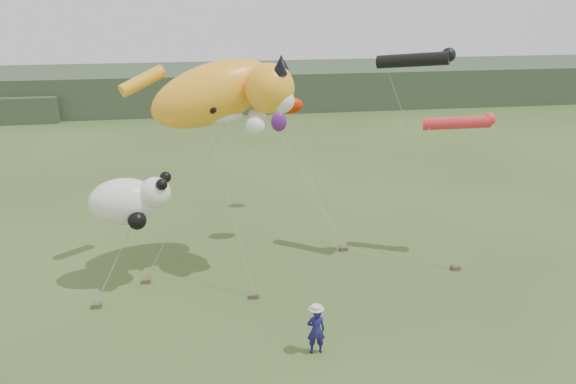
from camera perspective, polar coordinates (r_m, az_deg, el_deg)
The scene contains 9 objects.
ground at distance 21.33m, azimuth 3.55°, elevation -14.87°, with size 120.00×120.00×0.00m, color #385123.
headland at distance 62.59m, azimuth -8.11°, elevation 10.41°, with size 90.00×13.00×4.00m.
festival_attendant at distance 20.28m, azimuth 2.86°, elevation -13.85°, with size 0.65×0.43×1.79m, color #1A1655.
sandbag_anchors at distance 25.15m, azimuth -2.28°, elevation -8.73°, with size 16.16×4.11×0.19m.
cat_kite at distance 24.18m, azimuth -6.38°, elevation 9.94°, with size 7.36×4.18×3.86m.
fish_kite at distance 23.83m, azimuth -9.38°, elevation 8.72°, with size 2.36×1.59×1.23m.
tube_kites at distance 26.10m, azimuth 15.12°, elevation 10.09°, with size 5.36×2.24×3.82m.
panda_kite at distance 24.40m, azimuth -15.80°, elevation -0.84°, with size 3.46×2.24×2.15m.
misc_kites at distance 28.73m, azimuth -0.37°, elevation 8.05°, with size 1.36×5.17×2.76m.
Camera 1 is at (-3.95, -17.05, 12.20)m, focal length 35.00 mm.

